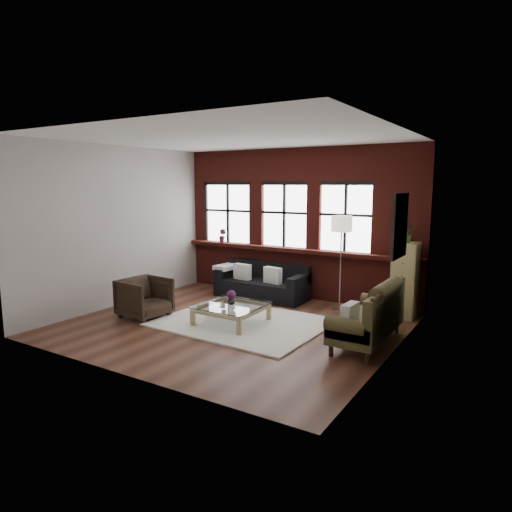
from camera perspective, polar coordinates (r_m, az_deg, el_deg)
The scene contains 26 objects.
floor at distance 8.11m, azimuth -2.86°, elevation -8.56°, with size 5.50×5.50×0.00m, color #422318.
ceiling at distance 7.77m, azimuth -3.05°, elevation 14.55°, with size 5.50×5.50×0.00m, color white.
wall_back at distance 9.93m, azimuth 5.28°, elevation 4.08°, with size 5.50×5.50×0.00m, color #B2ACA5.
wall_front at distance 5.91m, azimuth -16.83°, elevation 0.38°, with size 5.50×5.50×0.00m, color #B2ACA5.
wall_left at distance 9.61m, azimuth -16.61°, elevation 3.57°, with size 5.00×5.00×0.00m, color #B2ACA5.
wall_right at distance 6.63m, azimuth 17.03°, elevation 1.27°, with size 5.00×5.00×0.00m, color #B2ACA5.
brick_backwall at distance 9.88m, azimuth 5.13°, elevation 4.05°, with size 5.50×0.12×3.20m, color #5F1C16, non-canonical shape.
sill_ledge at distance 9.86m, azimuth 4.85°, elevation 0.77°, with size 5.50×0.30×0.08m, color #5F1C16.
window_left at distance 10.80m, azimuth -3.45°, elevation 5.29°, with size 1.38×0.10×1.50m, color black, non-canonical shape.
window_mid at distance 10.01m, azimuth 3.62°, elevation 5.00°, with size 1.38×0.10×1.50m, color black, non-canonical shape.
window_right at distance 9.44m, azimuth 11.17°, elevation 4.60°, with size 1.38×0.10×1.50m, color black, non-canonical shape.
wall_poster at distance 6.90m, azimuth 17.52°, elevation 3.62°, with size 0.05×0.74×0.94m, color black, non-canonical shape.
shag_rug at distance 8.19m, azimuth -1.66°, elevation -8.28°, with size 2.84×2.23×0.03m, color white.
dark_sofa at distance 9.86m, azimuth 0.70°, elevation -3.20°, with size 2.00×0.81×0.72m, color black, non-canonical shape.
pillow_a at distance 9.96m, azimuth -1.71°, elevation -1.97°, with size 0.40×0.14×0.34m, color silver.
pillow_b at distance 9.57m, azimuth 2.10°, elevation -2.43°, with size 0.40×0.14×0.34m, color silver.
vintage_settee at distance 7.24m, azimuth 13.72°, elevation -7.08°, with size 0.79×1.78×0.95m, color #3D371C, non-canonical shape.
pillow_settee at distance 6.74m, azimuth 11.66°, elevation -7.23°, with size 0.14×0.38×0.34m, color silver.
armchair at distance 8.68m, azimuth -13.75°, elevation -5.10°, with size 0.79×0.81×0.74m, color black.
coffee_table at distance 8.10m, azimuth -3.09°, elevation -7.31°, with size 1.09×1.09×0.37m, color tan, non-canonical shape.
vase at distance 8.04m, azimuth -3.11°, elevation -5.57°, with size 0.14×0.14×0.15m, color #B2B2B2.
flowers at distance 8.01m, azimuth -3.11°, elevation -4.84°, with size 0.16×0.16×0.16m, color #511B41.
drawer_chest at distance 8.81m, azimuth 18.10°, elevation -2.89°, with size 0.43×0.43×1.40m, color tan.
potted_plant_top at distance 8.68m, azimuth 18.38°, elevation 2.71°, with size 0.30×0.26×0.33m, color #2D5923.
floor_lamp at distance 8.94m, azimuth 10.53°, elevation -0.46°, with size 0.40×0.40×2.00m, color #A5A5A8, non-canonical shape.
sill_plant at distance 10.79m, azimuth -4.22°, elevation 2.58°, with size 0.18×0.14×0.33m, color #511B41.
Camera 1 is at (4.39, -6.37, 2.45)m, focal length 32.00 mm.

